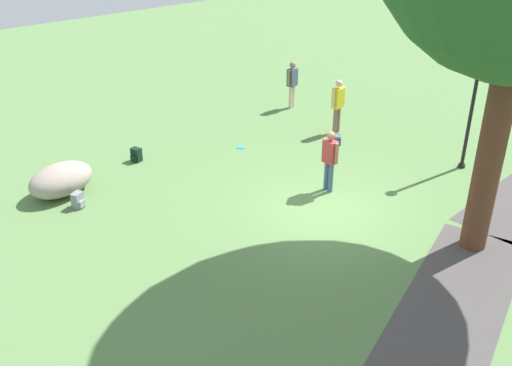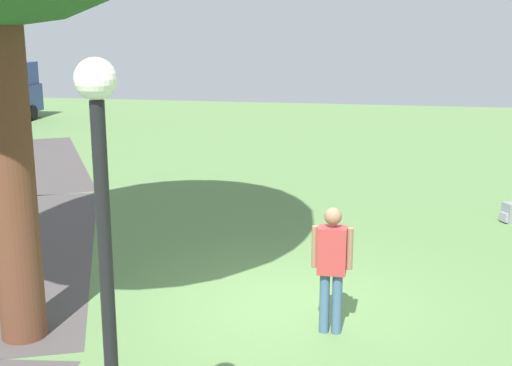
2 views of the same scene
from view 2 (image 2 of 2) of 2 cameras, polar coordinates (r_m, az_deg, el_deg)
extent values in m
plane|color=#597E47|center=(9.64, 2.56, -10.53)|extent=(48.00, 48.00, 0.00)
cube|color=#494343|center=(12.49, -17.92, -5.44)|extent=(8.12, 4.73, 0.01)
cube|color=#494343|center=(20.22, -17.21, 1.77)|extent=(7.87, 5.60, 0.01)
cylinder|color=#573221|center=(8.62, -20.14, 2.21)|extent=(0.57, 0.57, 4.72)
cylinder|color=black|center=(5.01, -12.23, -13.03)|extent=(0.10, 0.10, 3.43)
sphere|color=white|center=(4.51, -13.42, 8.57)|extent=(0.28, 0.28, 0.28)
cylinder|color=#3C5A77|center=(8.84, 5.81, -10.02)|extent=(0.13, 0.13, 0.81)
cylinder|color=#3C5A77|center=(8.83, 6.86, -10.07)|extent=(0.13, 0.13, 0.81)
cube|color=#A73434|center=(8.57, 6.45, -5.68)|extent=(0.24, 0.36, 0.61)
cylinder|color=#8D634A|center=(8.58, 4.99, -5.39)|extent=(0.08, 0.08, 0.54)
cylinder|color=#8D634A|center=(8.55, 7.94, -5.54)|extent=(0.08, 0.08, 0.54)
sphere|color=#8D634A|center=(8.44, 6.53, -2.82)|extent=(0.22, 0.22, 0.22)
cube|color=gray|center=(14.38, 20.65, -2.36)|extent=(0.34, 0.31, 0.40)
cube|color=gray|center=(14.32, 20.22, -2.72)|extent=(0.20, 0.15, 0.18)
cylinder|color=black|center=(28.81, -18.37, 5.66)|extent=(0.61, 0.18, 0.60)
camera|label=1|loc=(20.92, -20.73, 22.53)|focal=41.64mm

